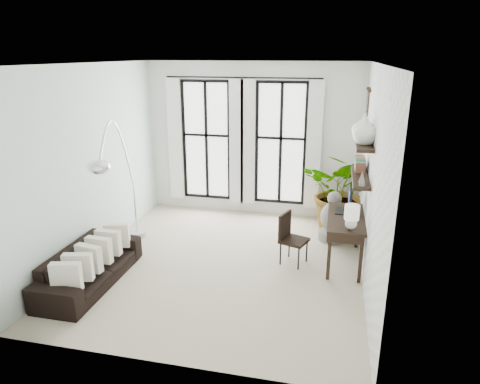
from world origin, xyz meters
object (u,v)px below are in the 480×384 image
(desk, at_px, (346,221))
(desk_chair, at_px, (290,235))
(buddha, at_px, (333,219))
(plant, at_px, (343,192))
(arc_lamp, at_px, (116,152))
(sofa, at_px, (90,266))

(desk, bearing_deg, desk_chair, -171.38)
(buddha, bearing_deg, plant, 73.48)
(plant, xyz_separation_m, arc_lamp, (-3.60, -2.03, 1.06))
(plant, relative_size, desk_chair, 1.85)
(plant, height_order, desk, plant)
(arc_lamp, height_order, buddha, arc_lamp)
(desk, bearing_deg, plant, 91.74)
(sofa, height_order, arc_lamp, arc_lamp)
(desk_chair, distance_m, arc_lamp, 3.12)
(plant, bearing_deg, desk_chair, -117.51)
(sofa, relative_size, arc_lamp, 0.83)
(sofa, distance_m, desk_chair, 3.18)
(arc_lamp, bearing_deg, desk_chair, 8.98)
(plant, distance_m, arc_lamp, 4.27)
(sofa, bearing_deg, plant, -51.21)
(sofa, bearing_deg, arc_lamp, -6.12)
(desk_chair, bearing_deg, sofa, -135.18)
(desk, height_order, desk_chair, desk)
(sofa, height_order, desk, desk)
(sofa, xyz_separation_m, plant, (3.70, 2.95, 0.51))
(desk, xyz_separation_m, arc_lamp, (-3.64, -0.57, 1.10))
(sofa, height_order, plant, plant)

